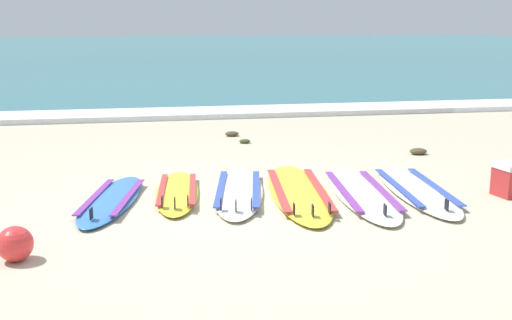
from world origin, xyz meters
name	(u,v)px	position (x,y,z in m)	size (l,w,h in m)	color
ground_plane	(238,207)	(0.00, 0.00, 0.00)	(80.00, 80.00, 0.00)	#C1B599
sea	(153,49)	(0.00, 36.04, 0.05)	(80.00, 60.00, 0.10)	teal
wave_foam_strip	(189,113)	(0.00, 6.65, 0.06)	(80.00, 1.21, 0.11)	white
surfboard_0	(112,199)	(-1.34, 0.42, 0.04)	(0.92, 2.11, 0.18)	#3875CC
surfboard_1	(177,192)	(-0.61, 0.60, 0.04)	(0.66, 1.97, 0.18)	yellow
surfboard_2	(238,191)	(0.08, 0.50, 0.04)	(0.97, 2.32, 0.18)	white
surfboard_3	(299,192)	(0.75, 0.36, 0.04)	(0.94, 2.66, 0.18)	yellow
surfboard_4	(362,193)	(1.45, 0.18, 0.04)	(0.86, 2.49, 0.18)	white
surfboard_5	(416,189)	(2.12, 0.22, 0.04)	(0.83, 2.43, 0.18)	white
beach_ball	(15,244)	(-2.06, -1.19, 0.15)	(0.30, 0.30, 0.30)	red
seaweed_clump_near_shoreline	(418,151)	(3.06, 2.19, 0.05)	(0.26, 0.21, 0.09)	#4C4228
seaweed_clump_mid_sand	(245,141)	(0.66, 3.52, 0.03)	(0.18, 0.14, 0.06)	#384723
seaweed_clump_by_the_boards	(232,134)	(0.55, 4.19, 0.04)	(0.23, 0.19, 0.08)	#4C4228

